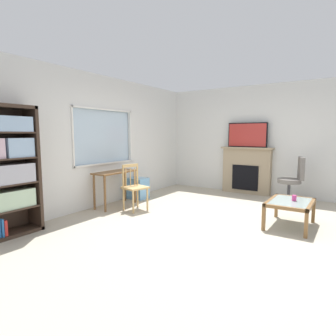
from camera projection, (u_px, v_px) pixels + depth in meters
ground at (213, 224)px, 4.67m from camera, size 6.59×6.06×0.02m
wall_back_with_window at (104, 142)px, 5.90m from camera, size 5.59×0.15×2.67m
wall_right at (263, 140)px, 6.86m from camera, size 0.12×5.26×2.67m
bookshelf at (4, 168)px, 4.01m from camera, size 0.90×0.38×1.91m
desk_under_window at (115, 177)px, 5.75m from camera, size 0.98×0.40×0.73m
wooden_chair at (134, 187)px, 5.48m from camera, size 0.50×0.49×0.90m
plastic_drawer_unit at (138, 188)px, 6.48m from camera, size 0.35×0.40×0.48m
fireplace at (246, 170)px, 7.01m from camera, size 0.26×1.29×1.16m
tv at (247, 135)px, 6.89m from camera, size 0.06×0.97×0.60m
office_chair at (294, 178)px, 6.01m from camera, size 0.58×0.56×1.00m
coffee_table at (290, 205)px, 4.50m from camera, size 0.90×0.65×0.42m
sippy_cup at (294, 198)px, 4.50m from camera, size 0.07×0.07×0.09m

